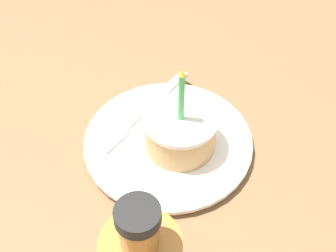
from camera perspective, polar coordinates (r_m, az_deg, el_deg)
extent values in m
cube|color=brown|center=(0.65, -1.96, -2.40)|extent=(2.40, 2.40, 0.04)
cylinder|color=white|center=(0.61, 0.00, -2.08)|extent=(0.21, 0.21, 0.02)
cylinder|color=white|center=(0.61, 0.00, -1.89)|extent=(0.22, 0.22, 0.01)
cylinder|color=tan|center=(0.58, 1.50, -0.93)|extent=(0.09, 0.09, 0.04)
cylinder|color=silver|center=(0.56, 1.55, 0.77)|extent=(0.09, 0.09, 0.01)
cylinder|color=#4CBF66|center=(0.54, 1.63, 3.48)|extent=(0.01, 0.01, 0.07)
cone|color=yellow|center=(0.51, 1.72, 6.55)|extent=(0.01, 0.01, 0.01)
cube|color=silver|center=(0.65, -1.53, 3.28)|extent=(0.11, 0.10, 0.00)
cube|color=silver|center=(0.61, -6.93, -1.53)|extent=(0.05, 0.05, 0.00)
cylinder|color=#B27233|center=(0.38, -3.55, -12.73)|extent=(0.03, 0.03, 0.04)
cylinder|color=black|center=(0.36, -3.73, -10.82)|extent=(0.04, 0.04, 0.01)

